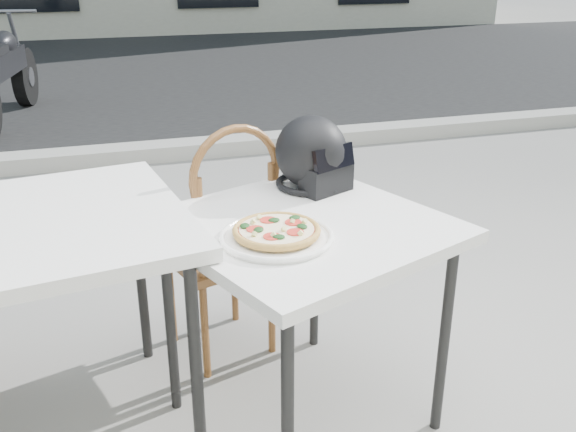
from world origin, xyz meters
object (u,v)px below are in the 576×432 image
object	(u,v)px
cafe_table_main	(305,241)
cafe_table_side	(43,241)
plate	(277,237)
helmet	(313,156)
cafe_chair_main	(226,232)
pizza	(277,230)
motorcycle	(4,76)

from	to	relation	value
cafe_table_main	cafe_table_side	bearing A→B (deg)	169.70
plate	helmet	bearing A→B (deg)	58.29
helmet	cafe_table_side	world-z (taller)	helmet
cafe_table_main	cafe_chair_main	bearing A→B (deg)	109.92
cafe_table_main	pizza	distance (m)	0.19
pizza	cafe_chair_main	xyz separation A→B (m)	(-0.04, 0.56, -0.24)
cafe_table_main	motorcycle	xyz separation A→B (m)	(-1.37, 4.89, -0.25)
cafe_chair_main	pizza	bearing A→B (deg)	76.72
cafe_table_side	motorcycle	xyz separation A→B (m)	(-0.59, 4.75, -0.29)
cafe_table_main	plate	world-z (taller)	plate
pizza	helmet	bearing A→B (deg)	58.28
plate	helmet	size ratio (longest dim) A/B	1.16
helmet	cafe_table_side	distance (m)	0.93
plate	helmet	distance (m)	0.48
pizza	helmet	distance (m)	0.48
cafe_table_side	motorcycle	bearing A→B (deg)	97.10
plate	cafe_chair_main	xyz separation A→B (m)	(-0.04, 0.56, -0.22)
pizza	motorcycle	bearing A→B (deg)	104.04
cafe_table_main	plate	size ratio (longest dim) A/B	2.62
pizza	cafe_table_side	world-z (taller)	pizza
helmet	cafe_table_main	bearing A→B (deg)	-137.09
pizza	cafe_chair_main	size ratio (longest dim) A/B	0.31
plate	motorcycle	size ratio (longest dim) A/B	0.20
pizza	helmet	world-z (taller)	helmet
cafe_table_side	cafe_table_main	bearing A→B (deg)	-10.30
plate	cafe_chair_main	bearing A→B (deg)	94.16
cafe_table_main	cafe_table_side	xyz separation A→B (m)	(-0.78, 0.14, 0.04)
pizza	cafe_table_side	xyz separation A→B (m)	(-0.66, 0.25, -0.06)
plate	motorcycle	distance (m)	5.16
cafe_table_main	helmet	bearing A→B (deg)	67.10
cafe_table_main	helmet	xyz separation A→B (m)	(0.12, 0.29, 0.18)
cafe_chair_main	cafe_table_side	size ratio (longest dim) A/B	1.03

